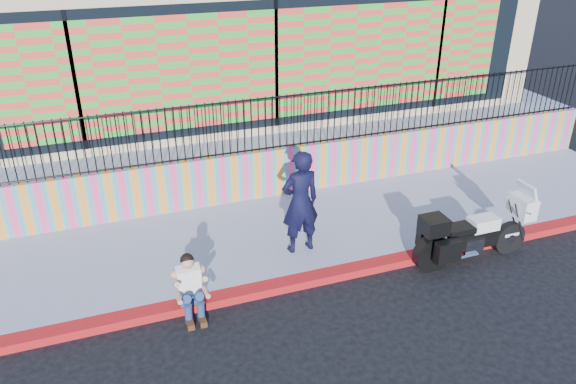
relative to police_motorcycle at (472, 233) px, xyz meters
name	(u,v)px	position (x,y,z in m)	size (l,w,h in m)	color
ground	(350,274)	(-2.26, 0.35, -0.61)	(90.00, 90.00, 0.00)	black
red_curb	(351,271)	(-2.26, 0.35, -0.53)	(16.00, 0.30, 0.15)	#B50C20
sidewalk	(316,227)	(-2.26, 2.00, -0.53)	(16.00, 3.00, 0.15)	gray
mural_wall	(289,170)	(-2.26, 3.60, 0.09)	(16.00, 0.20, 1.10)	#FF4380
metal_fence	(290,121)	(-2.26, 3.60, 1.24)	(15.80, 0.04, 1.20)	black
elevated_platform	(232,106)	(-2.26, 8.70, 0.02)	(16.00, 10.00, 1.25)	gray
storefront_building	(230,18)	(-2.26, 8.48, 2.64)	(14.00, 8.06, 4.00)	tan
police_motorcycle	(472,233)	(0.00, 0.00, 0.00)	(2.34, 0.77, 1.45)	black
police_officer	(300,202)	(-2.90, 1.24, 0.54)	(0.73, 0.48, 2.01)	black
seated_man	(191,292)	(-5.17, 0.18, -0.16)	(0.54, 0.71, 1.06)	navy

